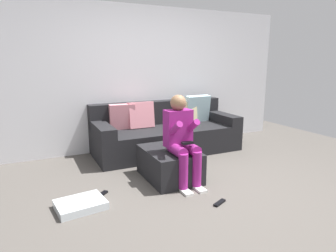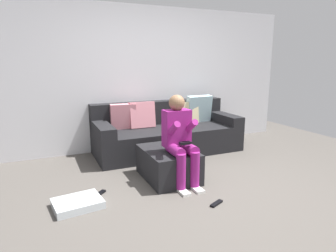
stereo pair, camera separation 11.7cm
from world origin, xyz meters
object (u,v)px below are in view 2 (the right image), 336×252
remote_near_ottoman (216,203)px  remote_by_storage_bin (100,193)px  storage_bin (78,203)px  ottoman (168,164)px  person_seated (180,137)px  couch_sectional (166,132)px

remote_near_ottoman → remote_by_storage_bin: (-1.09, 0.76, 0.00)m
remote_near_ottoman → remote_by_storage_bin: same height
storage_bin → ottoman: bearing=15.7°
person_seated → ottoman: bearing=108.9°
couch_sectional → storage_bin: 2.22m
person_seated → remote_by_storage_bin: size_ratio=7.20×
ottoman → person_seated: size_ratio=0.75×
ottoman → person_seated: bearing=-71.1°
storage_bin → couch_sectional: bearing=41.4°
couch_sectional → ottoman: 1.22m
storage_bin → remote_by_storage_bin: size_ratio=3.17×
couch_sectional → remote_by_storage_bin: (-1.38, -1.24, -0.31)m
couch_sectional → person_seated: (-0.40, -1.33, 0.28)m
storage_bin → remote_by_storage_bin: 0.35m
storage_bin → remote_near_ottoman: 1.47m
ottoman → remote_near_ottoman: (0.18, -0.88, -0.18)m
couch_sectional → remote_by_storage_bin: bearing=-138.0°
person_seated → remote_near_ottoman: 0.90m
storage_bin → remote_by_storage_bin: (0.28, 0.22, -0.03)m
remote_near_ottoman → remote_by_storage_bin: bearing=120.1°
couch_sectional → storage_bin: (-1.66, -1.46, -0.28)m
couch_sectional → storage_bin: size_ratio=4.95×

